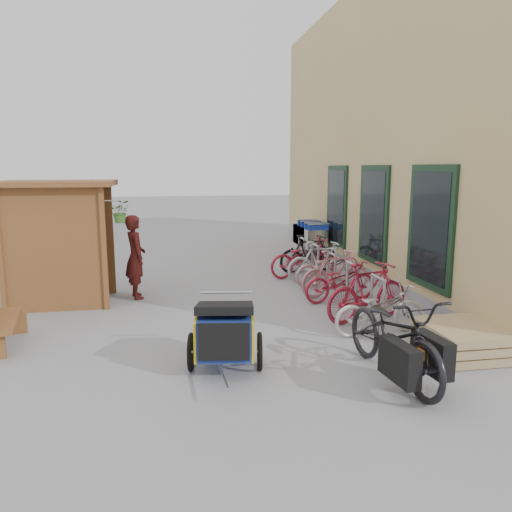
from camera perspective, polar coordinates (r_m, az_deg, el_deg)
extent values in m
plane|color=gray|center=(8.14, -1.63, -8.89)|extent=(80.00, 80.00, 0.00)
cube|color=tan|center=(14.34, 22.61, 12.74)|extent=(6.00, 13.00, 7.00)
cube|color=gray|center=(13.24, 10.91, -0.97)|extent=(0.18, 13.00, 0.30)
cube|color=black|center=(9.39, 19.31, 3.11)|extent=(0.06, 1.50, 2.20)
cube|color=black|center=(9.37, 19.15, 3.11)|extent=(0.02, 1.25, 1.95)
cube|color=black|center=(11.62, 13.28, 4.65)|extent=(0.06, 1.50, 2.20)
cube|color=black|center=(11.60, 13.14, 4.65)|extent=(0.02, 1.25, 1.95)
cube|color=black|center=(13.94, 9.21, 5.65)|extent=(0.06, 1.50, 2.20)
cube|color=black|center=(13.93, 9.09, 5.65)|extent=(0.02, 1.25, 1.95)
cube|color=brown|center=(10.03, -27.22, 0.38)|extent=(0.09, 0.09, 2.30)
cube|color=brown|center=(9.65, -16.97, 0.72)|extent=(0.09, 0.09, 2.30)
cube|color=brown|center=(11.27, -25.33, 1.48)|extent=(0.09, 0.09, 2.30)
cube|color=brown|center=(10.93, -16.19, 1.81)|extent=(0.09, 0.09, 2.30)
cube|color=brown|center=(10.64, -26.07, 0.97)|extent=(0.05, 1.30, 2.30)
cube|color=brown|center=(9.83, -22.16, 0.58)|extent=(1.80, 0.05, 2.30)
cube|color=brown|center=(11.04, -20.86, 1.62)|extent=(1.80, 0.05, 2.30)
cube|color=brown|center=(10.33, -21.90, 7.72)|extent=(2.15, 1.65, 0.10)
cube|color=brown|center=(10.51, -22.45, -0.25)|extent=(1.30, 1.15, 0.04)
cube|color=brown|center=(10.43, -22.67, 2.99)|extent=(1.30, 1.15, 0.04)
cylinder|color=#A5A8AD|center=(9.54, -16.17, 6.10)|extent=(0.36, 0.02, 0.02)
imported|color=#386423|center=(9.54, -15.21, 4.94)|extent=(0.38, 0.33, 0.42)
cylinder|color=#A5A8AD|center=(8.42, 14.36, -5.57)|extent=(0.05, 0.05, 0.84)
cylinder|color=#A5A8AD|center=(8.86, 13.03, -4.73)|extent=(0.05, 0.05, 0.84)
cylinder|color=#A5A8AD|center=(8.55, 13.80, -2.42)|extent=(0.05, 0.50, 0.05)
cylinder|color=#A5A8AD|center=(9.49, 11.38, -3.69)|extent=(0.05, 0.05, 0.84)
cylinder|color=#A5A8AD|center=(9.94, 10.33, -3.02)|extent=(0.05, 0.05, 0.84)
cylinder|color=#A5A8AD|center=(9.63, 10.92, -0.92)|extent=(0.05, 0.50, 0.05)
cylinder|color=#A5A8AD|center=(10.59, 9.01, -2.18)|extent=(0.05, 0.05, 0.84)
cylinder|color=#A5A8AD|center=(11.05, 8.17, -1.65)|extent=(0.05, 0.05, 0.84)
cylinder|color=#A5A8AD|center=(10.74, 8.64, 0.28)|extent=(0.05, 0.50, 0.05)
cylinder|color=#A5A8AD|center=(11.70, 7.10, -0.96)|extent=(0.05, 0.05, 0.84)
cylinder|color=#A5A8AD|center=(12.17, 6.41, -0.52)|extent=(0.05, 0.05, 0.84)
cylinder|color=#A5A8AD|center=(11.87, 6.79, 1.25)|extent=(0.05, 0.50, 0.05)
cylinder|color=#A5A8AD|center=(12.83, 5.52, 0.04)|extent=(0.05, 0.05, 0.84)
cylinder|color=#A5A8AD|center=(13.31, 4.95, 0.41)|extent=(0.05, 0.05, 0.84)
cylinder|color=#A5A8AD|center=(13.01, 5.26, 2.06)|extent=(0.05, 0.50, 0.05)
cube|color=tan|center=(7.89, 22.45, -9.76)|extent=(1.00, 1.20, 0.12)
cube|color=tan|center=(7.85, 22.52, -8.80)|extent=(1.00, 1.20, 0.12)
cube|color=tan|center=(7.81, 22.59, -7.82)|extent=(1.00, 1.20, 0.12)
cube|color=brown|center=(8.40, -27.00, -6.64)|extent=(0.64, 1.44, 0.06)
cube|color=brown|center=(8.96, -25.88, -6.89)|extent=(0.37, 0.12, 0.37)
cube|color=silver|center=(14.45, 6.57, 2.06)|extent=(0.59, 0.91, 0.56)
cube|color=#1A37AB|center=(13.97, 7.15, 3.32)|extent=(0.59, 0.04, 0.19)
cylinder|color=silver|center=(13.93, 7.19, 3.62)|extent=(0.62, 0.04, 0.04)
cylinder|color=black|center=(14.12, 6.04, -0.51)|extent=(0.04, 0.13, 0.13)
cube|color=silver|center=(14.81, 6.16, 2.26)|extent=(0.59, 0.91, 0.56)
cube|color=#1A37AB|center=(14.33, 6.70, 3.50)|extent=(0.59, 0.04, 0.19)
cylinder|color=silver|center=(14.29, 6.74, 3.79)|extent=(0.62, 0.04, 0.04)
cylinder|color=black|center=(14.48, 5.63, -0.24)|extent=(0.04, 0.13, 0.13)
cube|color=silver|center=(15.17, 5.76, 2.45)|extent=(0.59, 0.91, 0.56)
cube|color=#1A37AB|center=(14.68, 6.28, 3.67)|extent=(0.59, 0.04, 0.19)
cylinder|color=silver|center=(14.64, 6.32, 3.95)|extent=(0.62, 0.04, 0.04)
cylinder|color=black|center=(14.84, 5.24, 0.02)|extent=(0.04, 0.13, 0.13)
cube|color=silver|center=(15.53, 5.38, 2.63)|extent=(0.59, 0.91, 0.56)
cube|color=#1A37AB|center=(15.04, 5.87, 3.83)|extent=(0.59, 0.04, 0.19)
cylinder|color=silver|center=(15.00, 5.91, 4.10)|extent=(0.62, 0.04, 0.04)
cylinder|color=black|center=(15.19, 4.86, 0.26)|extent=(0.04, 0.13, 0.13)
cube|color=navy|center=(6.65, -3.55, -8.67)|extent=(0.80, 0.98, 0.52)
cube|color=gold|center=(6.67, -6.66, -8.66)|extent=(0.16, 0.89, 0.52)
cube|color=gold|center=(6.65, -0.42, -8.66)|extent=(0.16, 0.89, 0.52)
cube|color=black|center=(6.20, -3.70, -9.78)|extent=(0.63, 0.13, 0.48)
cube|color=black|center=(6.61, -3.56, -5.94)|extent=(0.86, 0.95, 0.25)
torus|color=black|center=(6.77, -7.45, -10.83)|extent=(0.14, 0.52, 0.52)
torus|color=black|center=(6.74, 0.43, -10.84)|extent=(0.14, 0.52, 0.52)
cylinder|color=#B7B7BC|center=(6.04, -3.76, -13.44)|extent=(0.15, 0.76, 0.03)
cylinder|color=#B7B7BC|center=(7.00, -3.45, -4.19)|extent=(0.71, 0.14, 0.03)
imported|color=black|center=(6.60, 15.46, -8.67)|extent=(0.96, 2.22, 1.13)
cube|color=black|center=(6.07, 16.06, -11.54)|extent=(0.24, 0.66, 0.45)
cube|color=black|center=(6.41, 19.46, -10.54)|extent=(0.24, 0.66, 0.45)
cube|color=#DA5614|center=(6.22, 17.84, -10.60)|extent=(0.14, 0.19, 0.12)
imported|color=maroon|center=(10.45, -13.61, -0.08)|extent=(0.55, 0.71, 1.71)
imported|color=beige|center=(8.25, 13.93, -5.93)|extent=(1.63, 0.74, 0.83)
imported|color=maroon|center=(8.89, 12.67, -3.99)|extent=(1.81, 1.00, 1.05)
imported|color=maroon|center=(10.08, 9.61, -2.86)|extent=(1.65, 0.85, 0.83)
imported|color=#BF7B80|center=(10.46, 9.12, -1.93)|extent=(1.71, 0.85, 0.99)
imported|color=#BF7B80|center=(11.30, 8.23, -1.39)|extent=(1.67, 0.81, 0.84)
imported|color=#BABABF|center=(11.67, 7.43, -0.65)|extent=(1.66, 0.57, 0.98)
imported|color=maroon|center=(12.21, 5.47, -0.22)|extent=(1.90, 1.04, 0.95)
imported|color=black|center=(12.79, 6.07, 0.30)|extent=(1.67, 0.74, 0.97)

